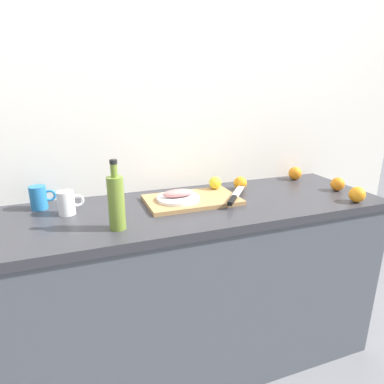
{
  "coord_description": "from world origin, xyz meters",
  "views": [
    {
      "loc": [
        -0.46,
        -1.38,
        1.43
      ],
      "look_at": [
        0.07,
        0.05,
        0.95
      ],
      "focal_mm": 30.99,
      "sensor_mm": 36.0,
      "label": 1
    }
  ],
  "objects": [
    {
      "name": "olive_oil_bottle",
      "position": [
        -0.31,
        -0.16,
        1.01
      ],
      "size": [
        0.06,
        0.06,
        0.28
      ],
      "color": "olive",
      "rests_on": "kitchen_counter"
    },
    {
      "name": "cutting_board",
      "position": [
        0.07,
        0.05,
        0.91
      ],
      "size": [
        0.45,
        0.27,
        0.02
      ],
      "primitive_type": "cube",
      "color": "tan",
      "rests_on": "kitchen_counter"
    },
    {
      "name": "white_plate",
      "position": [
        0.0,
        0.04,
        0.93
      ],
      "size": [
        0.2,
        0.2,
        0.01
      ],
      "primitive_type": "cylinder",
      "color": "white",
      "rests_on": "cutting_board"
    },
    {
      "name": "ground_plane",
      "position": [
        0.0,
        0.0,
        0.0
      ],
      "size": [
        12.0,
        12.0,
        0.0
      ],
      "primitive_type": "plane",
      "color": "slate"
    },
    {
      "name": "coffee_mug_0",
      "position": [
        -0.5,
        0.08,
        0.95
      ],
      "size": [
        0.11,
        0.07,
        0.1
      ],
      "color": "white",
      "rests_on": "kitchen_counter"
    },
    {
      "name": "orange_3",
      "position": [
        0.39,
        0.15,
        0.94
      ],
      "size": [
        0.07,
        0.07,
        0.07
      ],
      "primitive_type": "sphere",
      "color": "orange",
      "rests_on": "kitchen_counter"
    },
    {
      "name": "orange_0",
      "position": [
        0.87,
        -0.05,
        0.94
      ],
      "size": [
        0.07,
        0.07,
        0.07
      ],
      "primitive_type": "sphere",
      "color": "orange",
      "rests_on": "kitchen_counter"
    },
    {
      "name": "chef_knife",
      "position": [
        0.26,
        -0.03,
        0.93
      ],
      "size": [
        0.2,
        0.24,
        0.02
      ],
      "rotation": [
        0.0,
        0.0,
        0.89
      ],
      "color": "silver",
      "rests_on": "cutting_board"
    },
    {
      "name": "back_wall",
      "position": [
        0.0,
        0.33,
        1.25
      ],
      "size": [
        3.2,
        0.05,
        2.5
      ],
      "primitive_type": "cube",
      "color": "white",
      "rests_on": "ground_plane"
    },
    {
      "name": "orange_1",
      "position": [
        0.8,
        0.22,
        0.94
      ],
      "size": [
        0.08,
        0.08,
        0.08
      ],
      "primitive_type": "sphere",
      "color": "orange",
      "rests_on": "kitchen_counter"
    },
    {
      "name": "lemon_0",
      "position": [
        0.24,
        0.15,
        0.95
      ],
      "size": [
        0.07,
        0.07,
        0.07
      ],
      "primitive_type": "sphere",
      "color": "yellow",
      "rests_on": "cutting_board"
    },
    {
      "name": "kitchen_counter",
      "position": [
        0.0,
        0.0,
        0.45
      ],
      "size": [
        2.0,
        0.6,
        0.9
      ],
      "color": "#4C5159",
      "rests_on": "ground_plane"
    },
    {
      "name": "orange_2",
      "position": [
        0.82,
        -0.23,
        0.94
      ],
      "size": [
        0.08,
        0.08,
        0.08
      ],
      "primitive_type": "sphere",
      "color": "orange",
      "rests_on": "kitchen_counter"
    },
    {
      "name": "coffee_mug_1",
      "position": [
        -0.62,
        0.2,
        0.95
      ],
      "size": [
        0.11,
        0.07,
        0.11
      ],
      "color": "#2672B2",
      "rests_on": "kitchen_counter"
    },
    {
      "name": "fish_fillet",
      "position": [
        0.0,
        0.04,
        0.95
      ],
      "size": [
        0.15,
        0.07,
        0.04
      ],
      "primitive_type": "ellipsoid",
      "color": "tan",
      "rests_on": "white_plate"
    }
  ]
}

